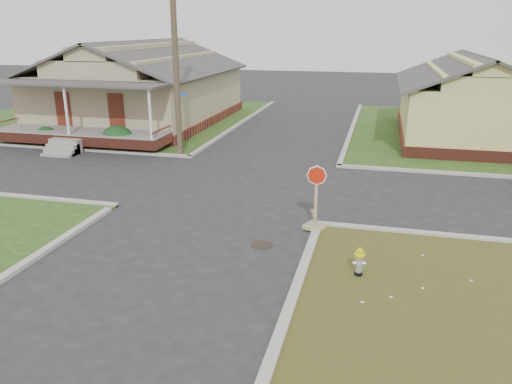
# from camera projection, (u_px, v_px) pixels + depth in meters

# --- Properties ---
(ground) EXTENTS (120.00, 120.00, 0.00)m
(ground) POSITION_uv_depth(u_px,v_px,m) (197.00, 231.00, 15.43)
(ground) COLOR #262628
(ground) RESTS_ON ground
(verge_far_left) EXTENTS (19.00, 19.00, 0.05)m
(verge_far_left) POSITION_uv_depth(u_px,v_px,m) (113.00, 117.00, 35.01)
(verge_far_left) COLOR #274518
(verge_far_left) RESTS_ON ground
(curbs) EXTENTS (80.00, 40.00, 0.12)m
(curbs) POSITION_uv_depth(u_px,v_px,m) (241.00, 185.00, 20.04)
(curbs) COLOR #AAA699
(curbs) RESTS_ON ground
(manhole) EXTENTS (0.64, 0.64, 0.01)m
(manhole) POSITION_uv_depth(u_px,v_px,m) (262.00, 245.00, 14.46)
(manhole) COLOR black
(manhole) RESTS_ON ground
(corner_house) EXTENTS (10.10, 15.50, 5.30)m
(corner_house) POSITION_uv_depth(u_px,v_px,m) (141.00, 88.00, 32.39)
(corner_house) COLOR maroon
(corner_house) RESTS_ON ground
(side_house_yellow) EXTENTS (7.60, 11.60, 4.70)m
(side_house_yellow) POSITION_uv_depth(u_px,v_px,m) (470.00, 100.00, 27.62)
(side_house_yellow) COLOR maroon
(side_house_yellow) RESTS_ON ground
(utility_pole) EXTENTS (1.80, 0.28, 9.00)m
(utility_pole) POSITION_uv_depth(u_px,v_px,m) (176.00, 58.00, 23.13)
(utility_pole) COLOR #493D2A
(utility_pole) RESTS_ON ground
(fire_hydrant) EXTENTS (0.28, 0.28, 0.75)m
(fire_hydrant) POSITION_uv_depth(u_px,v_px,m) (359.00, 260.00, 12.49)
(fire_hydrant) COLOR black
(fire_hydrant) RESTS_ON ground
(stop_sign) EXTENTS (0.58, 0.56, 2.04)m
(stop_sign) POSITION_uv_depth(u_px,v_px,m) (315.00, 215.00, 15.40)
(stop_sign) COLOR tan
(stop_sign) RESTS_ON ground
(hedge_left) EXTENTS (1.30, 1.07, 1.00)m
(hedge_left) POSITION_uv_depth(u_px,v_px,m) (47.00, 135.00, 26.57)
(hedge_left) COLOR #143817
(hedge_left) RESTS_ON verge_far_left
(hedge_right) EXTENTS (1.54, 1.26, 1.18)m
(hedge_right) POSITION_uv_depth(u_px,v_px,m) (118.00, 138.00, 25.51)
(hedge_right) COLOR #143817
(hedge_right) RESTS_ON verge_far_left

